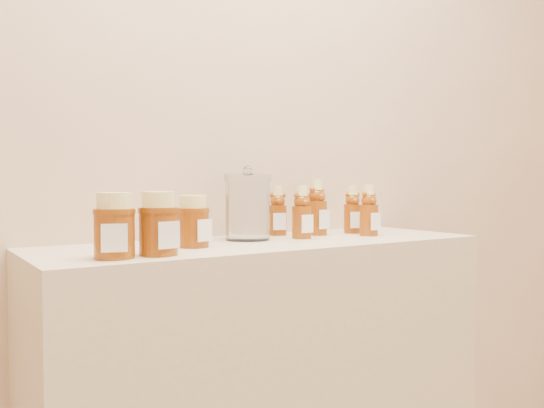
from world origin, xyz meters
TOP-DOWN VIEW (x-y plane):
  - wall_back at (0.00, 1.75)m, footprint 3.50×0.02m
  - bear_bottle_back_left at (0.12, 1.68)m, footprint 0.07×0.07m
  - bear_bottle_back_mid at (0.22, 1.62)m, footprint 0.07×0.07m
  - bear_bottle_back_right at (0.35, 1.61)m, footprint 0.07×0.07m
  - bear_bottle_front_left at (0.12, 1.56)m, footprint 0.06×0.06m
  - bear_bottle_front_right at (0.34, 1.52)m, footprint 0.06×0.06m
  - honey_jar_left at (-0.44, 1.44)m, footprint 0.11×0.11m
  - honey_jar_back at (-0.22, 1.54)m, footprint 0.10×0.10m
  - honey_jar_front at (-0.34, 1.44)m, footprint 0.10×0.10m
  - glass_canister at (-0.02, 1.61)m, footprint 0.13×0.13m

SIDE VIEW (x-z plane):
  - honey_jar_back at x=-0.22m, z-range 0.90..1.03m
  - honey_jar_left at x=-0.44m, z-range 0.90..1.04m
  - honey_jar_front at x=-0.34m, z-range 0.90..1.04m
  - bear_bottle_back_right at x=0.35m, z-range 0.90..1.06m
  - bear_bottle_back_left at x=0.12m, z-range 0.90..1.07m
  - bear_bottle_front_left at x=0.12m, z-range 0.90..1.07m
  - bear_bottle_front_right at x=0.34m, z-range 0.90..1.07m
  - bear_bottle_back_mid at x=0.22m, z-range 0.90..1.09m
  - glass_canister at x=-0.02m, z-range 0.90..1.09m
  - wall_back at x=0.00m, z-range 0.00..2.70m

